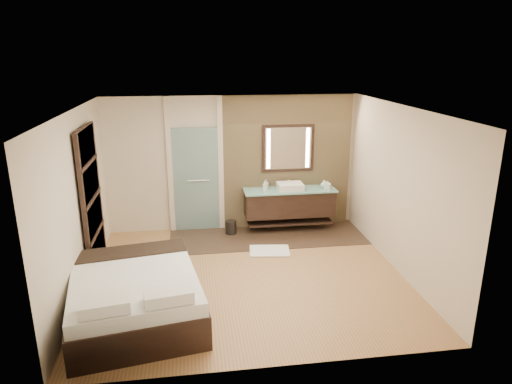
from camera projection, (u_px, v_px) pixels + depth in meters
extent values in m
plane|color=#9E6C42|center=(247.00, 276.00, 7.41)|extent=(5.00, 5.00, 0.00)
cube|color=#382C1E|center=(267.00, 236.00, 9.00)|extent=(3.80, 1.30, 0.01)
cube|color=tan|center=(287.00, 162.00, 9.25)|extent=(2.60, 0.08, 2.70)
cube|color=black|center=(289.00, 203.00, 9.21)|extent=(1.80, 0.50, 0.50)
cube|color=black|center=(289.00, 221.00, 9.32)|extent=(1.71, 0.45, 0.04)
cube|color=#8FDACD|center=(290.00, 190.00, 9.10)|extent=(1.85, 0.55, 0.03)
cube|color=white|center=(290.00, 186.00, 9.08)|extent=(0.50, 0.38, 0.13)
cylinder|color=silver|center=(288.00, 183.00, 9.25)|extent=(0.03, 0.03, 0.18)
cylinder|color=silver|center=(288.00, 179.00, 9.19)|extent=(0.02, 0.10, 0.02)
cube|color=black|center=(288.00, 148.00, 9.12)|extent=(1.06, 0.03, 0.96)
cube|color=white|center=(288.00, 148.00, 9.10)|extent=(0.94, 0.01, 0.84)
cube|color=#F8EABA|center=(268.00, 149.00, 9.04)|extent=(0.07, 0.01, 0.80)
cube|color=#F8EABA|center=(308.00, 148.00, 9.15)|extent=(0.07, 0.01, 0.80)
cube|color=#ABD9D6|center=(196.00, 180.00, 9.08)|extent=(0.90, 0.05, 2.10)
cylinder|color=silver|center=(199.00, 181.00, 9.04)|extent=(0.45, 0.03, 0.03)
cube|color=beige|center=(170.00, 166.00, 8.93)|extent=(0.10, 0.08, 2.70)
cube|color=beige|center=(221.00, 164.00, 9.07)|extent=(0.10, 0.08, 2.70)
cube|color=black|center=(92.00, 202.00, 7.29)|extent=(0.06, 1.20, 2.40)
cube|color=beige|center=(98.00, 249.00, 7.54)|extent=(0.02, 1.06, 0.52)
cube|color=beige|center=(95.00, 216.00, 7.37)|extent=(0.02, 1.06, 0.52)
cube|color=beige|center=(91.00, 181.00, 7.19)|extent=(0.02, 1.06, 0.52)
cube|color=beige|center=(87.00, 144.00, 7.02)|extent=(0.02, 1.06, 0.52)
cube|color=black|center=(136.00, 302.00, 6.20)|extent=(1.98, 2.32, 0.46)
cube|color=white|center=(134.00, 281.00, 6.11)|extent=(1.92, 2.26, 0.19)
cube|color=black|center=(130.00, 252.00, 6.79)|extent=(1.66, 0.73, 0.04)
cube|color=white|center=(104.00, 305.00, 5.19)|extent=(0.61, 0.40, 0.15)
cube|color=white|center=(169.00, 296.00, 5.40)|extent=(0.61, 0.40, 0.15)
cube|color=white|center=(269.00, 251.00, 8.32)|extent=(0.77, 0.58, 0.02)
cylinder|color=black|center=(231.00, 227.00, 9.10)|extent=(0.28, 0.28, 0.27)
cube|color=silver|center=(327.00, 186.00, 9.15)|extent=(0.16, 0.16, 0.10)
imported|color=silver|center=(264.00, 186.00, 8.96)|extent=(0.08, 0.08, 0.20)
imported|color=#B2B2B2|center=(266.00, 184.00, 9.12)|extent=(0.10, 0.11, 0.19)
imported|color=#A5D0CF|center=(324.00, 184.00, 9.17)|extent=(0.14, 0.14, 0.17)
imported|color=white|center=(326.00, 184.00, 9.28)|extent=(0.15, 0.15, 0.10)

